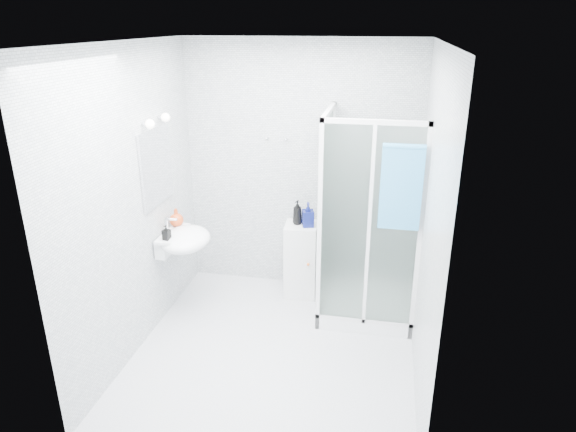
% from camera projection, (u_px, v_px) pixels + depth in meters
% --- Properties ---
extents(room, '(2.40, 2.60, 2.60)m').
position_uv_depth(room, '(273.00, 213.00, 4.09)').
color(room, silver).
rests_on(room, ground).
extents(shower_enclosure, '(0.90, 0.95, 2.00)m').
position_uv_depth(shower_enclosure, '(359.00, 273.00, 4.98)').
color(shower_enclosure, white).
rests_on(shower_enclosure, ground).
extents(wall_basin, '(0.46, 0.56, 0.35)m').
position_uv_depth(wall_basin, '(183.00, 240.00, 4.86)').
color(wall_basin, white).
rests_on(wall_basin, ground).
extents(mirror, '(0.02, 0.60, 0.70)m').
position_uv_depth(mirror, '(156.00, 167.00, 4.64)').
color(mirror, white).
rests_on(mirror, room).
extents(vanity_lights, '(0.10, 0.40, 0.08)m').
position_uv_depth(vanity_lights, '(157.00, 121.00, 4.48)').
color(vanity_lights, silver).
rests_on(vanity_lights, room).
extents(wall_hooks, '(0.23, 0.06, 0.03)m').
position_uv_depth(wall_hooks, '(276.00, 139.00, 5.17)').
color(wall_hooks, silver).
rests_on(wall_hooks, room).
extents(storage_cabinet, '(0.35, 0.36, 0.79)m').
position_uv_depth(storage_cabinet, '(301.00, 260.00, 5.36)').
color(storage_cabinet, silver).
rests_on(storage_cabinet, ground).
extents(hand_towel, '(0.34, 0.05, 0.73)m').
position_uv_depth(hand_towel, '(401.00, 186.00, 4.18)').
color(hand_towel, '#3287BF').
rests_on(hand_towel, shower_enclosure).
extents(shampoo_bottle_a, '(0.12, 0.12, 0.25)m').
position_uv_depth(shampoo_bottle_a, '(297.00, 212.00, 5.20)').
color(shampoo_bottle_a, black).
rests_on(shampoo_bottle_a, storage_cabinet).
extents(shampoo_bottle_b, '(0.14, 0.14, 0.25)m').
position_uv_depth(shampoo_bottle_b, '(308.00, 215.00, 5.14)').
color(shampoo_bottle_b, '#0E1556').
rests_on(shampoo_bottle_b, storage_cabinet).
extents(soap_dispenser_orange, '(0.14, 0.14, 0.17)m').
position_uv_depth(soap_dispenser_orange, '(176.00, 217.00, 4.98)').
color(soap_dispenser_orange, '#B93E15').
rests_on(soap_dispenser_orange, wall_basin).
extents(soap_dispenser_black, '(0.07, 0.08, 0.14)m').
position_uv_depth(soap_dispenser_black, '(166.00, 233.00, 4.67)').
color(soap_dispenser_black, black).
rests_on(soap_dispenser_black, wall_basin).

